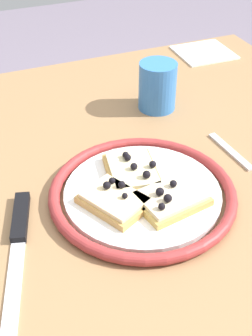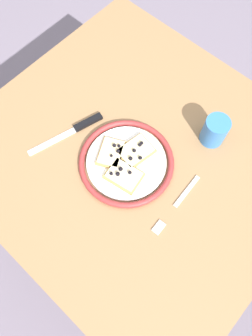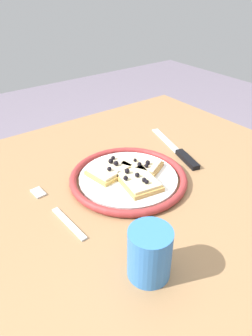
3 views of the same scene
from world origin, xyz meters
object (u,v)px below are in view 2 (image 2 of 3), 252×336
at_px(pizza_slice_far, 124,175).
at_px(knife, 78,127).
at_px(pizza_slice_near, 137,152).
at_px(fork, 177,204).
at_px(cup, 215,131).
at_px(dining_table, 137,164).
at_px(pizza_slice_side, 111,153).
at_px(plate, 126,162).

relative_size(pizza_slice_far, knife, 0.45).
bearing_deg(pizza_slice_near, fork, 168.17).
xyz_separation_m(pizza_slice_near, cup, (-0.12, -0.19, 0.02)).
height_order(dining_table, fork, fork).
xyz_separation_m(dining_table, cup, (-0.13, -0.18, 0.13)).
bearing_deg(fork, pizza_slice_side, 3.10).
bearing_deg(fork, pizza_slice_near, -11.83).
xyz_separation_m(pizza_slice_far, knife, (0.21, -0.03, -0.02)).
height_order(pizza_slice_side, knife, pizza_slice_side).
xyz_separation_m(plate, pizza_slice_far, (-0.03, 0.04, 0.01)).
bearing_deg(dining_table, cup, -126.10).
relative_size(plate, pizza_slice_side, 2.44).
distance_m(dining_table, knife, 0.21).
bearing_deg(dining_table, fork, 165.48).
bearing_deg(plate, fork, -179.64).
bearing_deg(knife, cup, -142.64).
distance_m(pizza_slice_far, cup, 0.28).
bearing_deg(plate, pizza_slice_near, -99.61).
height_order(plate, pizza_slice_near, pizza_slice_near).
xyz_separation_m(plate, knife, (0.18, 0.01, -0.00)).
xyz_separation_m(dining_table, pizza_slice_side, (0.05, 0.06, 0.11)).
bearing_deg(cup, pizza_slice_side, 53.27).
bearing_deg(dining_table, plate, 88.40).
height_order(pizza_slice_far, cup, cup).
bearing_deg(plate, pizza_slice_side, 13.75).
height_order(knife, fork, knife).
height_order(pizza_slice_far, pizza_slice_side, same).
bearing_deg(fork, pizza_slice_far, 13.97).
xyz_separation_m(plate, pizza_slice_side, (0.05, 0.01, 0.01)).
height_order(dining_table, pizza_slice_far, pizza_slice_far).
height_order(plate, knife, plate).
relative_size(plate, pizza_slice_near, 2.48).
distance_m(pizza_slice_near, cup, 0.23).
distance_m(plate, knife, 0.18).
bearing_deg(pizza_slice_near, dining_table, -63.12).
bearing_deg(dining_table, knife, 18.22).
bearing_deg(dining_table, pizza_slice_near, 116.88).
height_order(knife, cup, cup).
xyz_separation_m(dining_table, fork, (-0.18, 0.05, 0.09)).
height_order(pizza_slice_side, cup, cup).
xyz_separation_m(dining_table, knife, (0.18, 0.06, 0.09)).
bearing_deg(cup, knife, 37.36).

